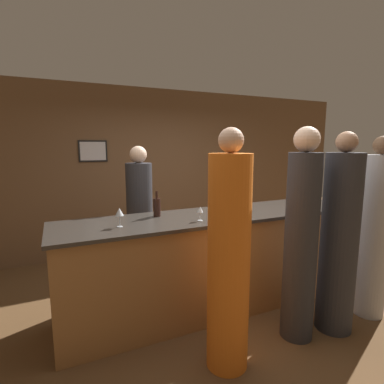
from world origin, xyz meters
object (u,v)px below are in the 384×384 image
bartender (140,224)px  guest_3 (339,241)px  guest_0 (375,233)px  guest_2 (229,260)px  wine_bottle_0 (157,207)px  guest_1 (301,241)px

bartender → guest_3: guest_3 is taller
guest_0 → guest_2: bearing=-179.3°
bartender → wine_bottle_0: size_ratio=6.69×
wine_bottle_0 → guest_0: bearing=-26.1°
guest_0 → guest_2: (-1.82, -0.02, 0.01)m
guest_1 → wine_bottle_0: guest_1 is taller
guest_0 → guest_3: guest_3 is taller
guest_1 → wine_bottle_0: 1.48m
bartender → guest_2: 1.65m
guest_0 → bartender: bearing=143.0°
bartender → guest_1: (1.12, -1.57, 0.10)m
guest_1 → guest_3: (0.43, -0.06, -0.04)m
guest_1 → wine_bottle_0: bearing=137.5°
guest_0 → wine_bottle_0: guest_0 is taller
guest_3 → guest_2: bearing=179.7°
guest_1 → guest_2: guest_1 is taller
bartender → guest_0: bearing=143.0°
guest_2 → wine_bottle_0: (-0.26, 1.04, 0.27)m
guest_3 → wine_bottle_0: (-1.51, 1.05, 0.27)m
guest_0 → wine_bottle_0: 2.34m
wine_bottle_0 → guest_1: bearing=-42.5°
guest_2 → guest_3: size_ratio=1.00×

